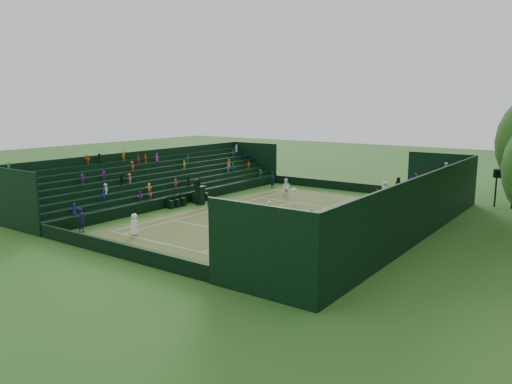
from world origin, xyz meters
TOP-DOWN VIEW (x-y plane):
  - ground at (0.00, 0.00)m, footprint 160.00×160.00m
  - court_surface at (0.00, 0.00)m, footprint 12.97×26.77m
  - perimeter_wall_north at (0.00, 15.88)m, footprint 17.17×0.20m
  - perimeter_wall_south at (0.00, -15.88)m, footprint 17.17×0.20m
  - perimeter_wall_east at (8.48, 0.00)m, footprint 0.20×31.77m
  - perimeter_wall_west at (-8.48, 0.00)m, footprint 0.20×31.77m
  - north_grandstand at (12.66, 0.00)m, footprint 6.60×32.00m
  - south_grandstand at (-12.66, 0.00)m, footprint 6.60×32.00m
  - tennis_net at (0.00, 0.00)m, footprint 11.67×0.10m
  - scoreboard_tower at (17.75, 16.00)m, footprint 2.00×1.00m
  - umpire_chair at (-6.90, 0.08)m, footprint 0.88×0.88m
  - courtside_chairs at (-7.87, -0.47)m, footprint 0.53×5.50m
  - player_near_west at (-3.01, -11.58)m, footprint 0.93×0.71m
  - player_near_east at (2.89, -2.14)m, footprint 0.80×0.79m
  - player_far_west at (-2.47, 9.01)m, footprint 1.04×0.88m
  - player_far_east at (0.74, 5.36)m, footprint 1.27×0.98m
  - line_judge_north at (-6.45, 12.35)m, footprint 0.47×0.72m
  - line_judge_south at (-7.01, -13.40)m, footprint 0.65×0.82m

SIDE VIEW (x-z plane):
  - ground at x=0.00m, z-range 0.00..0.00m
  - court_surface at x=0.00m, z-range 0.00..0.01m
  - courtside_chairs at x=-7.87m, z-range -0.14..1.00m
  - perimeter_wall_north at x=0.00m, z-range 0.00..1.00m
  - perimeter_wall_south at x=0.00m, z-range 0.00..1.00m
  - perimeter_wall_east at x=8.48m, z-range 0.00..1.00m
  - perimeter_wall_west at x=-8.48m, z-range 0.00..1.00m
  - tennis_net at x=0.00m, z-range 0.00..1.06m
  - player_near_west at x=-3.01m, z-range 0.00..1.72m
  - player_far_east at x=0.74m, z-range 0.00..1.73m
  - player_near_east at x=2.89m, z-range 0.00..1.87m
  - player_far_west at x=-2.47m, z-range 0.00..1.90m
  - line_judge_north at x=-6.45m, z-range 0.00..1.96m
  - line_judge_south at x=-7.01m, z-range 0.00..1.98m
  - umpire_chair at x=-6.90m, z-range -0.20..2.56m
  - north_grandstand at x=12.66m, z-range -0.90..4.00m
  - south_grandstand at x=-12.66m, z-range -0.90..4.00m
  - scoreboard_tower at x=17.75m, z-range 1.29..4.99m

